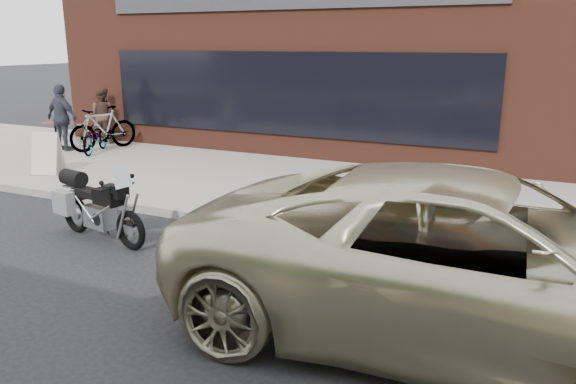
{
  "coord_description": "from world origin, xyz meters",
  "views": [
    {
      "loc": [
        3.98,
        -3.41,
        2.92
      ],
      "look_at": [
        0.68,
        3.56,
        0.85
      ],
      "focal_mm": 35.0,
      "sensor_mm": 36.0,
      "label": 1
    }
  ],
  "objects": [
    {
      "name": "storefront",
      "position": [
        -2.0,
        13.98,
        2.25
      ],
      "size": [
        14.0,
        10.07,
        4.5
      ],
      "color": "#56291B",
      "rests_on": "ground"
    },
    {
      "name": "cafe_patron_right",
      "position": [
        -7.55,
        7.23,
        1.01
      ],
      "size": [
        1.04,
        0.49,
        1.72
      ],
      "primitive_type": "imported",
      "rotation": [
        0.0,
        0.0,
        3.07
      ],
      "color": "#31323F",
      "rests_on": "near_sidewalk"
    },
    {
      "name": "cafe_patron_left",
      "position": [
        -7.47,
        8.6,
        0.92
      ],
      "size": [
        0.88,
        0.77,
        1.55
      ],
      "primitive_type": "imported",
      "rotation": [
        0.0,
        0.0,
        3.41
      ],
      "color": "#422C23",
      "rests_on": "near_sidewalk"
    },
    {
      "name": "sandwich_sign",
      "position": [
        -5.83,
        5.14,
        0.6
      ],
      "size": [
        0.7,
        0.68,
        0.9
      ],
      "rotation": [
        0.0,
        0.0,
        0.35
      ],
      "color": "beige",
      "rests_on": "near_sidewalk"
    },
    {
      "name": "bicycle_rear",
      "position": [
        -6.71,
        7.79,
        0.72
      ],
      "size": [
        1.11,
        1.96,
        1.14
      ],
      "primitive_type": "imported",
      "rotation": [
        0.0,
        0.0,
        -0.32
      ],
      "color": "gray",
      "rests_on": "near_sidewalk"
    },
    {
      "name": "cafe_table",
      "position": [
        -9.5,
        8.74,
        0.56
      ],
      "size": [
        0.78,
        0.78,
        0.44
      ],
      "color": "black",
      "rests_on": "near_sidewalk"
    },
    {
      "name": "near_sidewalk",
      "position": [
        0.0,
        7.0,
        0.07
      ],
      "size": [
        44.0,
        6.0,
        0.15
      ],
      "primitive_type": "cube",
      "color": "gray",
      "rests_on": "ground"
    },
    {
      "name": "motorcycle",
      "position": [
        -2.13,
        2.67,
        0.52
      ],
      "size": [
        1.9,
        0.68,
        1.21
      ],
      "rotation": [
        0.0,
        0.0,
        -0.19
      ],
      "color": "black",
      "rests_on": "ground"
    },
    {
      "name": "minivan",
      "position": [
        3.5,
        2.0,
        0.85
      ],
      "size": [
        6.22,
        3.08,
        1.7
      ],
      "primitive_type": "imported",
      "rotation": [
        0.0,
        0.0,
        1.62
      ],
      "color": "beige",
      "rests_on": "ground"
    },
    {
      "name": "ground",
      "position": [
        0.0,
        0.0,
        0.0
      ],
      "size": [
        120.0,
        120.0,
        0.0
      ],
      "primitive_type": "plane",
      "color": "black",
      "rests_on": "ground"
    },
    {
      "name": "bicycle_front",
      "position": [
        -6.63,
        7.39,
        0.55
      ],
      "size": [
        1.07,
        1.59,
        0.79
      ],
      "primitive_type": "imported",
      "rotation": [
        0.0,
        0.0,
        0.4
      ],
      "color": "gray",
      "rests_on": "near_sidewalk"
    }
  ]
}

